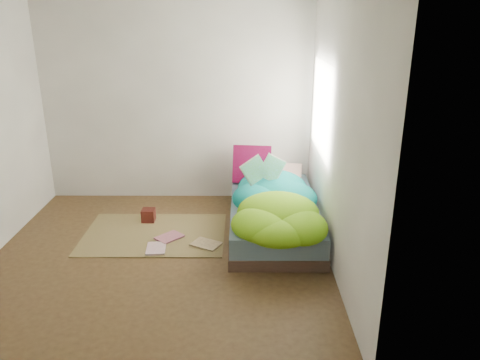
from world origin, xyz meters
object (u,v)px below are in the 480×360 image
at_px(bed, 273,215).
at_px(wooden_box, 148,215).
at_px(open_book, 264,161).
at_px(floor_book_a, 146,249).
at_px(pillow_magenta, 252,164).
at_px(floor_book_b, 164,234).

distance_m(bed, wooden_box, 1.51).
bearing_deg(open_book, floor_book_a, -173.39).
distance_m(bed, floor_book_a, 1.50).
bearing_deg(floor_book_a, wooden_box, 94.03).
bearing_deg(pillow_magenta, open_book, -72.81).
distance_m(pillow_magenta, wooden_box, 1.44).
bearing_deg(open_book, bed, -43.39).
xyz_separation_m(bed, floor_book_b, (-1.26, -0.22, -0.14)).
height_order(wooden_box, floor_book_b, wooden_box).
bearing_deg(wooden_box, open_book, -4.93).
height_order(open_book, wooden_box, open_book).
bearing_deg(wooden_box, bed, -6.57).
xyz_separation_m(bed, open_book, (-0.12, 0.05, 0.65)).
relative_size(wooden_box, floor_book_a, 0.54).
height_order(pillow_magenta, wooden_box, pillow_magenta).
bearing_deg(floor_book_b, wooden_box, 165.73).
bearing_deg(bed, wooden_box, 173.43).
height_order(bed, floor_book_a, bed).
distance_m(bed, open_book, 0.66).
xyz_separation_m(bed, floor_book_a, (-1.39, -0.56, -0.15)).
distance_m(pillow_magenta, open_book, 0.67).
relative_size(open_book, floor_book_a, 1.58).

